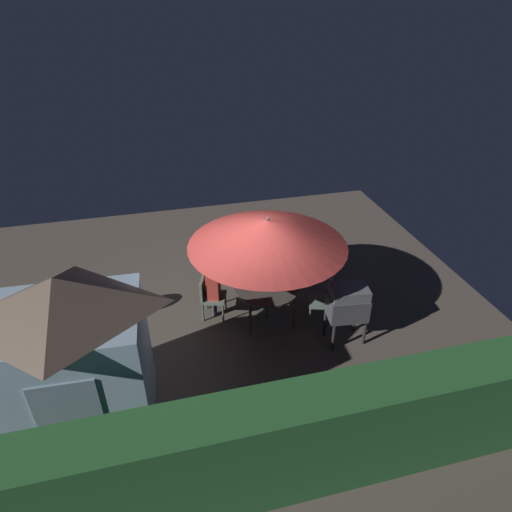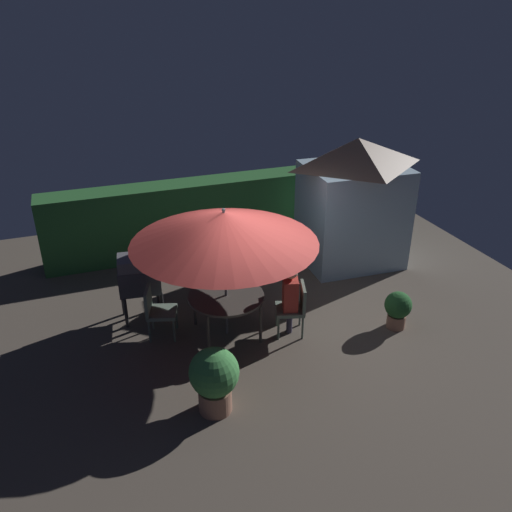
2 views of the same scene
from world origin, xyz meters
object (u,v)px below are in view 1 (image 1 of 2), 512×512
(bbq_grill, at_px, (348,303))
(potted_plant_by_grill, at_px, (276,249))
(garden_shed, at_px, (74,355))
(patio_umbrella, at_px, (268,233))
(chair_near_shed, at_px, (210,294))
(chair_far_side, at_px, (325,298))
(patio_table, at_px, (267,289))
(potted_plant_by_shed, at_px, (122,299))
(person_in_red, at_px, (213,283))

(bbq_grill, bearing_deg, potted_plant_by_grill, -78.08)
(garden_shed, bearing_deg, patio_umbrella, -151.95)
(chair_near_shed, height_order, chair_far_side, same)
(chair_far_side, bearing_deg, patio_table, -17.25)
(garden_shed, bearing_deg, patio_table, -151.95)
(bbq_grill, height_order, potted_plant_by_shed, bbq_grill)
(patio_umbrella, bearing_deg, bbq_grill, 141.78)
(person_in_red, bearing_deg, bbq_grill, 149.84)
(garden_shed, xyz_separation_m, potted_plant_by_shed, (-0.49, -2.55, -0.97))
(garden_shed, relative_size, potted_plant_by_shed, 3.95)
(bbq_grill, bearing_deg, chair_far_side, -76.66)
(person_in_red, bearing_deg, chair_near_shed, -17.94)
(patio_umbrella, height_order, person_in_red, patio_umbrella)
(bbq_grill, distance_m, potted_plant_by_shed, 4.44)
(patio_table, xyz_separation_m, bbq_grill, (-1.25, 0.98, 0.16))
(potted_plant_by_grill, bearing_deg, potted_plant_by_shed, 14.13)
(patio_umbrella, distance_m, person_in_red, 1.57)
(garden_shed, distance_m, chair_near_shed, 3.15)
(patio_table, bearing_deg, patio_umbrella, 159.44)
(chair_far_side, bearing_deg, bbq_grill, 103.34)
(patio_table, bearing_deg, chair_near_shed, -17.94)
(person_in_red, bearing_deg, potted_plant_by_shed, -15.17)
(bbq_grill, bearing_deg, person_in_red, -30.16)
(potted_plant_by_grill, distance_m, person_in_red, 2.18)
(garden_shed, distance_m, bbq_grill, 4.62)
(chair_near_shed, height_order, person_in_red, person_in_red)
(patio_table, relative_size, potted_plant_by_grill, 1.28)
(patio_umbrella, height_order, chair_near_shed, patio_umbrella)
(chair_far_side, relative_size, potted_plant_by_grill, 0.92)
(chair_near_shed, bearing_deg, garden_shed, 43.69)
(potted_plant_by_shed, bearing_deg, potted_plant_by_grill, -165.87)
(patio_umbrella, bearing_deg, potted_plant_by_grill, -112.17)
(patio_table, xyz_separation_m, potted_plant_by_grill, (-0.69, -1.68, -0.14))
(chair_near_shed, xyz_separation_m, potted_plant_by_grill, (-1.77, -1.33, 0.03))
(patio_table, distance_m, person_in_red, 1.06)
(garden_shed, bearing_deg, chair_near_shed, -136.31)
(garden_shed, relative_size, bbq_grill, 2.21)
(chair_near_shed, bearing_deg, chair_far_side, 162.41)
(chair_near_shed, distance_m, chair_far_side, 2.28)
(bbq_grill, bearing_deg, potted_plant_by_shed, -23.94)
(garden_shed, height_order, potted_plant_by_shed, garden_shed)
(chair_far_side, height_order, potted_plant_by_shed, chair_far_side)
(patio_umbrella, distance_m, chair_near_shed, 1.83)
(chair_near_shed, bearing_deg, patio_table, 162.06)
(garden_shed, height_order, patio_umbrella, garden_shed)
(bbq_grill, height_order, chair_near_shed, bbq_grill)
(potted_plant_by_grill, height_order, person_in_red, person_in_red)
(bbq_grill, relative_size, chair_far_side, 1.33)
(bbq_grill, bearing_deg, patio_table, -38.22)
(patio_table, bearing_deg, garden_shed, 28.05)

